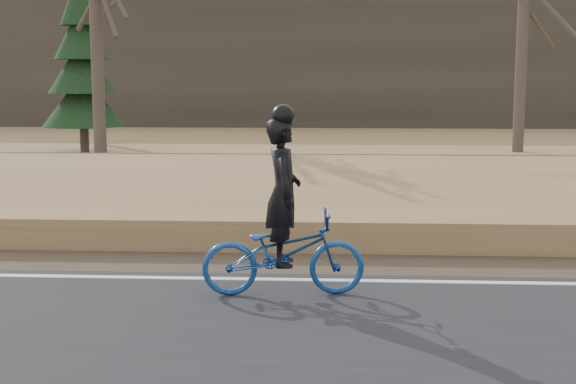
{
  "coord_description": "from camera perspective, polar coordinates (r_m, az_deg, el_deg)",
  "views": [
    {
      "loc": [
        2.66,
        -9.27,
        2.56
      ],
      "look_at": [
        2.1,
        0.5,
        1.1
      ],
      "focal_mm": 50.0,
      "sensor_mm": 36.0,
      "label": 1
    }
  ],
  "objects": [
    {
      "name": "ground",
      "position": [
        9.98,
        -12.35,
        -6.58
      ],
      "size": [
        120.0,
        120.0,
        0.0
      ],
      "primitive_type": "plane",
      "color": "#96724C",
      "rests_on": "ground"
    },
    {
      "name": "road",
      "position": [
        7.7,
        -17.42,
        -11.1
      ],
      "size": [
        120.0,
        6.0,
        0.06
      ],
      "primitive_type": "cube",
      "color": "black",
      "rests_on": "ground"
    },
    {
      "name": "edge_line",
      "position": [
        10.15,
        -12.06,
        -5.94
      ],
      "size": [
        120.0,
        0.12,
        0.01
      ],
      "primitive_type": "cube",
      "color": "silver",
      "rests_on": "road"
    },
    {
      "name": "shoulder",
      "position": [
        11.1,
        -10.69,
        -4.89
      ],
      "size": [
        120.0,
        1.6,
        0.04
      ],
      "primitive_type": "cube",
      "color": "#473A2B",
      "rests_on": "ground"
    },
    {
      "name": "embankment",
      "position": [
        13.93,
        -7.76,
        -1.26
      ],
      "size": [
        120.0,
        5.0,
        0.44
      ],
      "primitive_type": "cube",
      "color": "#96724C",
      "rests_on": "ground"
    },
    {
      "name": "ballast",
      "position": [
        17.63,
        -5.41,
        0.85
      ],
      "size": [
        120.0,
        3.0,
        0.45
      ],
      "primitive_type": "cube",
      "color": "slate",
      "rests_on": "ground"
    },
    {
      "name": "railroad",
      "position": [
        17.59,
        -5.43,
        1.83
      ],
      "size": [
        120.0,
        2.4,
        0.29
      ],
      "color": "black",
      "rests_on": "ballast"
    },
    {
      "name": "treeline_backdrop",
      "position": [
        39.37,
        -0.6,
        9.14
      ],
      "size": [
        120.0,
        4.0,
        6.0
      ],
      "primitive_type": "cube",
      "color": "#383328",
      "rests_on": "ground"
    },
    {
      "name": "cyclist",
      "position": [
        9.04,
        -0.34,
        -3.14
      ],
      "size": [
        1.89,
        0.83,
        2.16
      ],
      "rotation": [
        0.0,
        0.0,
        1.68
      ],
      "color": "navy",
      "rests_on": "road"
    },
    {
      "name": "bare_tree_left",
      "position": [
        29.64,
        -13.53,
        12.08
      ],
      "size": [
        0.36,
        0.36,
        9.06
      ],
      "primitive_type": "cylinder",
      "color": "#483F35",
      "rests_on": "ground"
    },
    {
      "name": "bare_tree_near_left",
      "position": [
        23.42,
        -13.46,
        10.63
      ],
      "size": [
        0.36,
        0.36,
        7.05
      ],
      "primitive_type": "cylinder",
      "color": "#483F35",
      "rests_on": "ground"
    },
    {
      "name": "bare_tree_center",
      "position": [
        27.14,
        16.41,
        12.36
      ],
      "size": [
        0.36,
        0.36,
        9.1
      ],
      "primitive_type": "cylinder",
      "color": "#483F35",
      "rests_on": "ground"
    },
    {
      "name": "conifer",
      "position": [
        26.45,
        -14.45,
        8.53
      ],
      "size": [
        2.6,
        2.6,
        5.69
      ],
      "color": "#483F35",
      "rests_on": "ground"
    }
  ]
}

